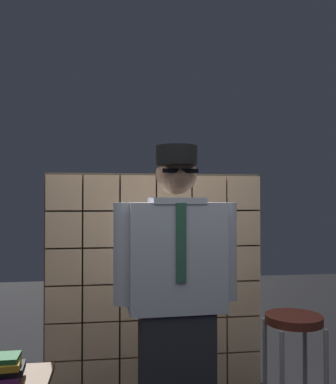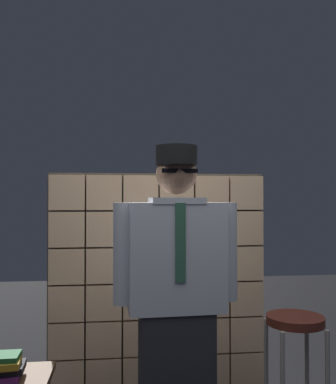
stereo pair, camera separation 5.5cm
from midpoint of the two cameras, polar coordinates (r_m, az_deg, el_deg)
glass_block_wall at (r=3.42m, az=-0.83°, el=-12.04°), size 1.73×0.10×1.73m
standing_person at (r=2.47m, az=1.80°, el=-14.04°), size 0.72×0.31×1.80m
bar_stool at (r=2.80m, az=17.34°, el=-19.72°), size 0.34×0.34×0.80m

